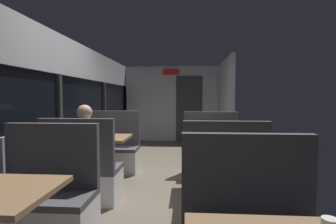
% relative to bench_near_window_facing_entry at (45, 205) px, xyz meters
% --- Properties ---
extents(ground_plane, '(3.30, 9.20, 0.02)m').
position_rel_bench_near_window_facing_entry_xyz_m(ground_plane, '(0.89, 1.39, -0.34)').
color(ground_plane, '#665B4C').
extents(carriage_window_panel_left, '(0.09, 8.48, 2.30)m').
position_rel_bench_near_window_facing_entry_xyz_m(carriage_window_panel_left, '(-0.56, 1.39, 0.78)').
color(carriage_window_panel_left, '#B2B2B7').
rests_on(carriage_window_panel_left, ground_plane).
extents(carriage_end_bulkhead, '(2.90, 0.11, 2.30)m').
position_rel_bench_near_window_facing_entry_xyz_m(carriage_end_bulkhead, '(0.95, 5.59, 0.81)').
color(carriage_end_bulkhead, '#B2B2B7').
rests_on(carriage_end_bulkhead, ground_plane).
extents(carriage_aisle_panel_right, '(0.08, 2.40, 2.30)m').
position_rel_bench_near_window_facing_entry_xyz_m(carriage_aisle_panel_right, '(2.34, 4.39, 0.82)').
color(carriage_aisle_panel_right, '#B2B2B7').
rests_on(carriage_aisle_panel_right, ground_plane).
extents(bench_near_window_facing_entry, '(0.95, 0.50, 1.10)m').
position_rel_bench_near_window_facing_entry_xyz_m(bench_near_window_facing_entry, '(0.00, 0.00, 0.00)').
color(bench_near_window_facing_entry, silver).
rests_on(bench_near_window_facing_entry, ground_plane).
extents(dining_table_mid_window, '(0.90, 0.70, 0.74)m').
position_rel_bench_near_window_facing_entry_xyz_m(dining_table_mid_window, '(0.00, 1.60, 0.31)').
color(dining_table_mid_window, '#9E9EA3').
rests_on(dining_table_mid_window, ground_plane).
extents(bench_mid_window_facing_end, '(0.95, 0.50, 1.10)m').
position_rel_bench_near_window_facing_entry_xyz_m(bench_mid_window_facing_end, '(0.00, 0.90, 0.00)').
color(bench_mid_window_facing_end, silver).
rests_on(bench_mid_window_facing_end, ground_plane).
extents(bench_mid_window_facing_entry, '(0.95, 0.50, 1.10)m').
position_rel_bench_near_window_facing_entry_xyz_m(bench_mid_window_facing_entry, '(0.00, 2.30, 0.00)').
color(bench_mid_window_facing_entry, silver).
rests_on(bench_mid_window_facing_entry, ground_plane).
extents(dining_table_rear_aisle, '(0.90, 0.70, 0.74)m').
position_rel_bench_near_window_facing_entry_xyz_m(dining_table_rear_aisle, '(1.79, 1.40, 0.31)').
color(dining_table_rear_aisle, '#9E9EA3').
rests_on(dining_table_rear_aisle, ground_plane).
extents(bench_rear_aisle_facing_end, '(0.95, 0.50, 1.10)m').
position_rel_bench_near_window_facing_entry_xyz_m(bench_rear_aisle_facing_end, '(1.79, 0.70, 0.00)').
color(bench_rear_aisle_facing_end, silver).
rests_on(bench_rear_aisle_facing_end, ground_plane).
extents(bench_rear_aisle_facing_entry, '(0.95, 0.50, 1.10)m').
position_rel_bench_near_window_facing_entry_xyz_m(bench_rear_aisle_facing_entry, '(1.79, 2.10, 0.00)').
color(bench_rear_aisle_facing_entry, silver).
rests_on(bench_rear_aisle_facing_entry, ground_plane).
extents(seated_passenger, '(0.47, 0.55, 1.26)m').
position_rel_bench_near_window_facing_entry_xyz_m(seated_passenger, '(0.00, 0.97, 0.21)').
color(seated_passenger, '#26262D').
rests_on(seated_passenger, ground_plane).
extents(coffee_cup_primary, '(0.07, 0.07, 0.09)m').
position_rel_bench_near_window_facing_entry_xyz_m(coffee_cup_primary, '(1.70, 1.54, 0.46)').
color(coffee_cup_primary, white).
rests_on(coffee_cup_primary, dining_table_rear_aisle).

